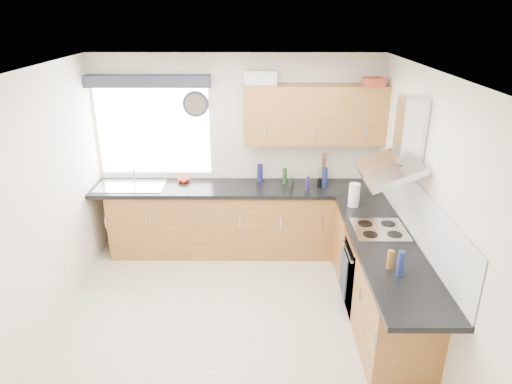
{
  "coord_description": "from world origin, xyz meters",
  "views": [
    {
      "loc": [
        0.28,
        -3.82,
        3.0
      ],
      "look_at": [
        0.25,
        0.85,
        1.1
      ],
      "focal_mm": 32.0,
      "sensor_mm": 36.0,
      "label": 1
    }
  ],
  "objects_px": {
    "upper_cabinets": "(314,114)",
    "washing_machine": "(215,224)",
    "extractor_hood": "(399,148)",
    "oven": "(375,272)"
  },
  "relations": [
    {
      "from": "upper_cabinets",
      "to": "washing_machine",
      "type": "height_order",
      "value": "upper_cabinets"
    },
    {
      "from": "upper_cabinets",
      "to": "washing_machine",
      "type": "distance_m",
      "value": 1.89
    },
    {
      "from": "extractor_hood",
      "to": "upper_cabinets",
      "type": "distance_m",
      "value": 1.48
    },
    {
      "from": "oven",
      "to": "washing_machine",
      "type": "distance_m",
      "value": 2.17
    },
    {
      "from": "oven",
      "to": "extractor_hood",
      "type": "relative_size",
      "value": 1.09
    },
    {
      "from": "oven",
      "to": "washing_machine",
      "type": "bearing_deg",
      "value": 145.78
    },
    {
      "from": "extractor_hood",
      "to": "upper_cabinets",
      "type": "bearing_deg",
      "value": 116.13
    },
    {
      "from": "oven",
      "to": "washing_machine",
      "type": "height_order",
      "value": "oven"
    },
    {
      "from": "extractor_hood",
      "to": "upper_cabinets",
      "type": "relative_size",
      "value": 0.46
    },
    {
      "from": "extractor_hood",
      "to": "washing_machine",
      "type": "distance_m",
      "value": 2.65
    }
  ]
}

